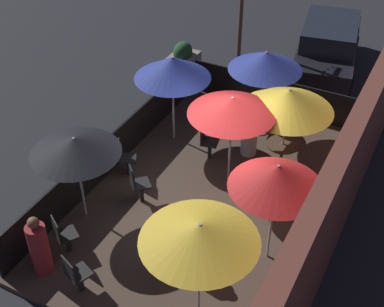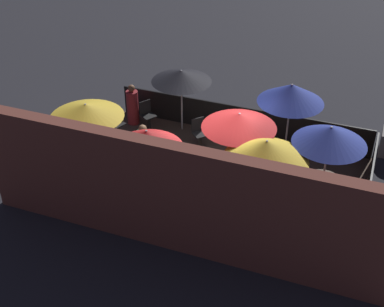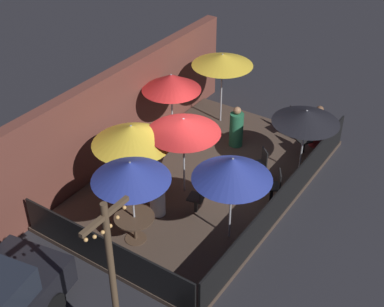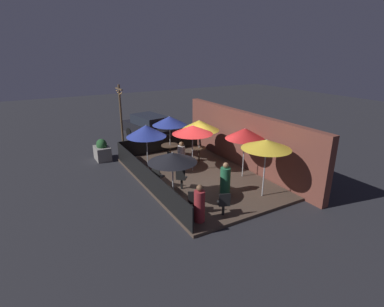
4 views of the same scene
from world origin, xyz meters
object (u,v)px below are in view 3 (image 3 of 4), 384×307
patio_umbrella_2 (232,169)px  dining_table_0 (135,178)px  dining_table_1 (135,221)px  patio_chair_3 (198,197)px  patio_chair_0 (260,163)px  patio_umbrella_6 (222,60)px  patio_chair_1 (291,121)px  patio_chair_2 (275,185)px  patio_chair_4 (306,138)px  patron_1 (236,128)px  patron_0 (317,128)px  patio_umbrella_4 (171,82)px  light_post (113,281)px  patio_umbrella_0 (131,135)px  patron_2 (157,198)px  patio_umbrella_1 (131,171)px  patio_umbrella_3 (184,126)px  patio_umbrella_5 (306,117)px

patio_umbrella_2 → dining_table_0: (-0.03, 2.88, -1.45)m
dining_table_1 → patio_chair_3: size_ratio=1.05×
patio_chair_0 → patio_chair_3: (-2.16, 0.63, -0.02)m
patio_umbrella_2 → patio_umbrella_6: (4.64, 3.05, 0.14)m
patio_umbrella_2 → dining_table_1: bearing=126.0°
patio_umbrella_2 → patio_chair_1: size_ratio=2.53×
patio_chair_2 → patio_chair_3: size_ratio=1.02×
patio_chair_4 → patio_chair_3: bearing=17.5°
patio_umbrella_6 → patron_1: size_ratio=1.79×
patio_chair_3 → patron_0: 4.81m
patio_umbrella_4 → patio_chair_4: bearing=-64.4°
dining_table_1 → light_post: light_post is taller
patio_umbrella_6 → light_post: (-8.66, -3.00, -0.12)m
patio_umbrella_0 → patron_2: size_ratio=1.94×
patio_umbrella_0 → patio_chair_4: size_ratio=2.44×
patron_2 → patio_umbrella_4: bearing=-106.6°
patio_umbrella_0 → patron_1: (3.68, -0.97, -1.37)m
patio_umbrella_1 → patio_umbrella_4: (4.03, 1.76, 0.03)m
light_post → patio_umbrella_6: bearing=19.1°
patio_chair_0 → patron_2: size_ratio=0.83×
patio_umbrella_2 → patio_umbrella_3: bearing=65.0°
patio_umbrella_3 → patio_chair_2: 2.86m
patio_umbrella_0 → light_post: size_ratio=0.57×
patio_umbrella_3 → patio_chair_2: patio_umbrella_3 is taller
patio_umbrella_6 → patio_chair_4: (-0.21, -3.08, -1.68)m
dining_table_1 → patio_chair_4: bearing=-17.9°
patio_chair_3 → light_post: bearing=91.9°
patio_umbrella_2 → dining_table_0: patio_umbrella_2 is taller
patio_umbrella_5 → patio_umbrella_6: size_ratio=0.86×
patio_chair_0 → patio_umbrella_2: bearing=54.5°
dining_table_0 → patio_umbrella_6: bearing=2.1°
patio_umbrella_6 → patron_1: bearing=-130.9°
patio_chair_3 → light_post: size_ratio=0.24×
patio_umbrella_4 → patio_chair_0: bearing=-93.6°
patio_umbrella_1 → light_post: bearing=-146.3°
patron_0 → patron_2: patron_0 is taller
patio_umbrella_2 → patio_chair_3: (0.34, 1.12, -1.54)m
dining_table_0 → patio_chair_0: bearing=-43.4°
patron_1 → patio_umbrella_1: bearing=111.9°
patio_umbrella_0 → patio_umbrella_2: patio_umbrella_2 is taller
patio_chair_0 → patio_chair_1: (2.62, 0.30, -0.03)m
patio_umbrella_3 → light_post: light_post is taller
patio_chair_4 → light_post: bearing=32.5°
patio_umbrella_6 → patio_chair_2: (-2.81, -3.34, -1.66)m
patio_umbrella_6 → dining_table_0: patio_umbrella_6 is taller
patio_chair_0 → patron_0: patron_0 is taller
patio_umbrella_0 → patio_chair_0: patio_umbrella_0 is taller
patio_umbrella_3 → patio_umbrella_1: bearing=-177.3°
patio_umbrella_2 → light_post: light_post is taller
patio_chair_3 → light_post: (-4.36, -1.06, 1.55)m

